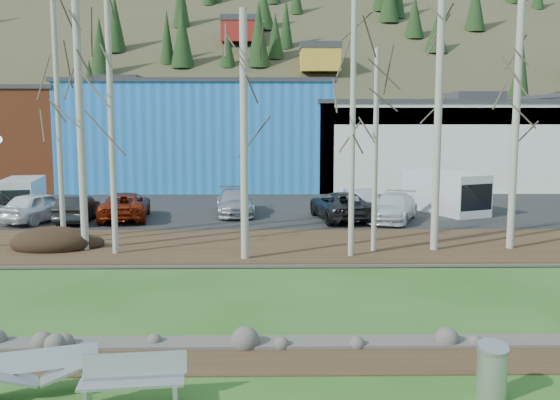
{
  "coord_description": "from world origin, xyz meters",
  "views": [
    {
      "loc": [
        -0.58,
        -11.46,
        5.48
      ],
      "look_at": [
        -0.21,
        11.07,
        2.5
      ],
      "focal_mm": 40.0,
      "sensor_mm": 36.0,
      "label": 1
    }
  ],
  "objects_px": {
    "car_2": "(125,206)",
    "car_3": "(235,202)",
    "car_1": "(77,209)",
    "car_6": "(393,207)",
    "car_5": "(341,206)",
    "bench_damaged": "(41,373)",
    "car_0": "(40,207)",
    "van_grey": "(21,197)",
    "van_white": "(448,193)",
    "bench_intact": "(133,381)",
    "litter_bin": "(492,373)",
    "car_4": "(358,201)"
  },
  "relations": [
    {
      "from": "car_2",
      "to": "car_3",
      "type": "distance_m",
      "value": 5.92
    },
    {
      "from": "car_1",
      "to": "car_6",
      "type": "relative_size",
      "value": 0.84
    },
    {
      "from": "car_1",
      "to": "car_5",
      "type": "xyz_separation_m",
      "value": [
        13.67,
        0.47,
        0.06
      ]
    },
    {
      "from": "car_2",
      "to": "car_3",
      "type": "relative_size",
      "value": 1.07
    },
    {
      "from": "bench_damaged",
      "to": "car_0",
      "type": "xyz_separation_m",
      "value": [
        -7.33,
        20.14,
        0.48
      ]
    },
    {
      "from": "car_3",
      "to": "van_grey",
      "type": "bearing_deg",
      "value": 173.37
    },
    {
      "from": "car_3",
      "to": "van_white",
      "type": "relative_size",
      "value": 0.85
    },
    {
      "from": "bench_damaged",
      "to": "car_2",
      "type": "height_order",
      "value": "car_2"
    },
    {
      "from": "bench_intact",
      "to": "car_2",
      "type": "relative_size",
      "value": 0.39
    },
    {
      "from": "bench_intact",
      "to": "litter_bin",
      "type": "bearing_deg",
      "value": -4.63
    },
    {
      "from": "car_4",
      "to": "van_grey",
      "type": "height_order",
      "value": "van_grey"
    },
    {
      "from": "van_grey",
      "to": "van_white",
      "type": "bearing_deg",
      "value": -9.4
    },
    {
      "from": "bench_intact",
      "to": "van_grey",
      "type": "relative_size",
      "value": 0.42
    },
    {
      "from": "car_2",
      "to": "car_6",
      "type": "relative_size",
      "value": 1.06
    },
    {
      "from": "bench_damaged",
      "to": "car_0",
      "type": "height_order",
      "value": "car_0"
    },
    {
      "from": "litter_bin",
      "to": "car_3",
      "type": "bearing_deg",
      "value": 105.52
    },
    {
      "from": "litter_bin",
      "to": "car_6",
      "type": "xyz_separation_m",
      "value": [
        2.05,
        20.36,
        0.35
      ]
    },
    {
      "from": "car_5",
      "to": "van_white",
      "type": "distance_m",
      "value": 6.76
    },
    {
      "from": "litter_bin",
      "to": "van_white",
      "type": "relative_size",
      "value": 0.18
    },
    {
      "from": "bench_damaged",
      "to": "van_grey",
      "type": "relative_size",
      "value": 0.44
    },
    {
      "from": "litter_bin",
      "to": "car_5",
      "type": "relative_size",
      "value": 0.19
    },
    {
      "from": "bench_intact",
      "to": "car_3",
      "type": "distance_m",
      "value": 22.89
    },
    {
      "from": "car_0",
      "to": "car_6",
      "type": "distance_m",
      "value": 18.3
    },
    {
      "from": "litter_bin",
      "to": "car_1",
      "type": "relative_size",
      "value": 0.24
    },
    {
      "from": "car_5",
      "to": "van_white",
      "type": "relative_size",
      "value": 0.94
    },
    {
      "from": "car_0",
      "to": "car_2",
      "type": "bearing_deg",
      "value": -146.87
    },
    {
      "from": "car_2",
      "to": "van_grey",
      "type": "relative_size",
      "value": 1.09
    },
    {
      "from": "car_1",
      "to": "car_2",
      "type": "height_order",
      "value": "car_2"
    },
    {
      "from": "bench_intact",
      "to": "car_1",
      "type": "relative_size",
      "value": 0.49
    },
    {
      "from": "car_2",
      "to": "van_white",
      "type": "relative_size",
      "value": 0.91
    },
    {
      "from": "car_0",
      "to": "car_4",
      "type": "relative_size",
      "value": 1.01
    },
    {
      "from": "car_1",
      "to": "van_white",
      "type": "distance_m",
      "value": 20.2
    },
    {
      "from": "car_2",
      "to": "car_3",
      "type": "xyz_separation_m",
      "value": [
        5.72,
        1.51,
        -0.02
      ]
    },
    {
      "from": "car_2",
      "to": "car_5",
      "type": "xyz_separation_m",
      "value": [
        11.4,
        -0.31,
        0.02
      ]
    },
    {
      "from": "bench_damaged",
      "to": "van_white",
      "type": "relative_size",
      "value": 0.37
    },
    {
      "from": "bench_damaged",
      "to": "van_grey",
      "type": "bearing_deg",
      "value": 94.28
    },
    {
      "from": "bench_damaged",
      "to": "car_6",
      "type": "xyz_separation_m",
      "value": [
        10.96,
        20.05,
        0.4
      ]
    },
    {
      "from": "bench_damaged",
      "to": "car_0",
      "type": "bearing_deg",
      "value": 92.0
    },
    {
      "from": "car_4",
      "to": "car_6",
      "type": "bearing_deg",
      "value": 123.14
    },
    {
      "from": "car_3",
      "to": "car_6",
      "type": "distance_m",
      "value": 8.66
    },
    {
      "from": "car_1",
      "to": "litter_bin",
      "type": "bearing_deg",
      "value": 123.06
    },
    {
      "from": "van_grey",
      "to": "bench_damaged",
      "type": "bearing_deg",
      "value": -77.82
    },
    {
      "from": "litter_bin",
      "to": "car_2",
      "type": "bearing_deg",
      "value": 119.61
    },
    {
      "from": "car_2",
      "to": "van_grey",
      "type": "height_order",
      "value": "van_grey"
    },
    {
      "from": "car_2",
      "to": "car_5",
      "type": "height_order",
      "value": "car_5"
    },
    {
      "from": "litter_bin",
      "to": "van_grey",
      "type": "height_order",
      "value": "van_grey"
    },
    {
      "from": "car_6",
      "to": "litter_bin",
      "type": "bearing_deg",
      "value": -73.77
    },
    {
      "from": "bench_damaged",
      "to": "car_4",
      "type": "xyz_separation_m",
      "value": [
        9.46,
        22.19,
        0.44
      ]
    },
    {
      "from": "car_3",
      "to": "car_1",
      "type": "bearing_deg",
      "value": -169.45
    },
    {
      "from": "car_2",
      "to": "bench_damaged",
      "type": "bearing_deg",
      "value": 91.22
    }
  ]
}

